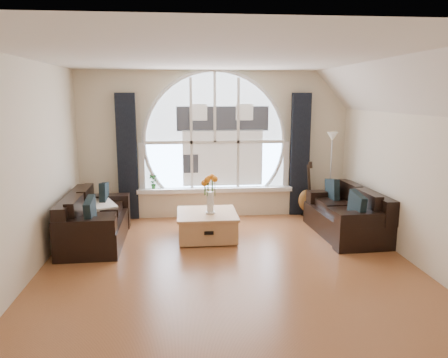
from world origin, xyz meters
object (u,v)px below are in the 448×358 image
at_px(vase_flowers, 210,189).
at_px(floor_lamp, 331,176).
at_px(sofa_right, 346,211).
at_px(sofa_left, 95,218).
at_px(potted_plant, 153,181).
at_px(coffee_chest, 207,224).
at_px(guitar, 308,189).

relative_size(vase_flowers, floor_lamp, 0.44).
distance_m(vase_flowers, floor_lamp, 2.49).
height_order(vase_flowers, floor_lamp, floor_lamp).
bearing_deg(vase_flowers, sofa_right, -0.24).
xyz_separation_m(sofa_left, sofa_right, (3.99, -0.00, 0.00)).
xyz_separation_m(floor_lamp, potted_plant, (-3.26, 0.33, -0.10)).
distance_m(sofa_left, coffee_chest, 1.74).
bearing_deg(coffee_chest, potted_plant, 125.56).
bearing_deg(coffee_chest, vase_flowers, -42.33).
distance_m(sofa_left, sofa_right, 3.99).
height_order(vase_flowers, guitar, vase_flowers).
relative_size(coffee_chest, floor_lamp, 0.59).
height_order(vase_flowers, potted_plant, vase_flowers).
relative_size(sofa_left, guitar, 1.61).
bearing_deg(sofa_left, potted_plant, 57.83).
bearing_deg(potted_plant, coffee_chest, -54.25).
height_order(sofa_right, floor_lamp, floor_lamp).
distance_m(coffee_chest, potted_plant, 1.65).
distance_m(coffee_chest, floor_lamp, 2.59).
bearing_deg(sofa_left, sofa_right, -1.19).
xyz_separation_m(sofa_right, floor_lamp, (0.07, 1.01, 0.40)).
bearing_deg(potted_plant, vase_flowers, -53.76).
relative_size(sofa_right, coffee_chest, 1.80).
relative_size(sofa_left, potted_plant, 5.79).
height_order(sofa_left, floor_lamp, floor_lamp).
height_order(sofa_left, guitar, guitar).
relative_size(vase_flowers, potted_plant, 2.37).
xyz_separation_m(vase_flowers, floor_lamp, (2.28, 1.00, -0.01)).
relative_size(coffee_chest, guitar, 0.88).
relative_size(coffee_chest, potted_plant, 3.17).
relative_size(guitar, potted_plant, 3.58).
bearing_deg(guitar, floor_lamp, -29.09).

